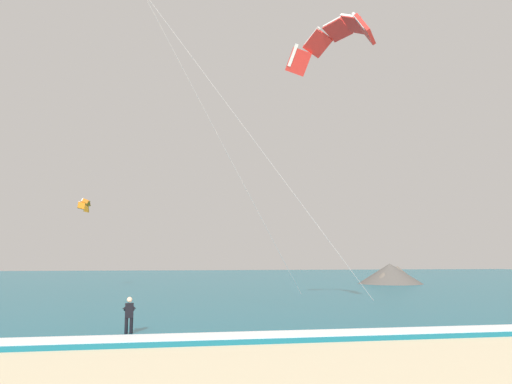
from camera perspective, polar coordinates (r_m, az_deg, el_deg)
The scene contains 7 objects.
sea at distance 79.64m, azimuth -9.07°, elevation -9.77°, with size 200.00×120.00×0.20m, color #146075.
surf_foam at distance 20.88m, azimuth -4.65°, elevation -15.94°, with size 200.00×1.76×0.04m, color white.
surfboard at distance 22.19m, azimuth -14.26°, elevation -15.74°, with size 0.54×1.43×0.09m.
kitesurfer at distance 22.10m, azimuth -14.18°, elevation -13.39°, with size 0.55×0.54×1.69m.
kite_primary at distance 31.40m, azimuth 8.65°, elevation 16.83°, with size 12.53×7.58×16.10m.
kite_distant at distance 58.53m, azimuth -18.82°, elevation -1.25°, with size 1.01×3.94×1.42m.
headland_right at distance 65.32m, azimuth 15.03°, elevation -9.14°, with size 8.56×8.56×2.69m.
Camera 1 is at (-2.15, -5.43, 3.26)m, focal length 35.31 mm.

